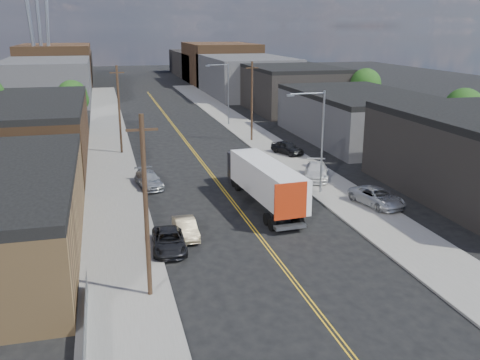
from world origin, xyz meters
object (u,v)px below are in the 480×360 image
car_left_d (149,180)px  car_right_lot_a (377,197)px  car_left_c (169,241)px  car_left_b (186,228)px  car_right_lot_c (287,148)px  semi_truck (262,178)px  car_right_lot_b (316,171)px

car_left_d → car_right_lot_a: (17.40, -10.32, 0.16)m
car_left_c → car_left_d: bearing=94.1°
car_left_b → car_right_lot_c: (15.02, 21.50, 0.23)m
car_left_b → car_right_lot_c: bearing=54.1°
car_right_lot_a → car_right_lot_c: 19.07m
car_left_b → car_right_lot_c: size_ratio=0.92×
car_left_d → car_right_lot_a: bearing=-37.7°
car_left_d → car_left_c: bearing=-97.0°
car_right_lot_a → car_right_lot_c: size_ratio=1.20×
car_right_lot_a → car_left_d: bearing=136.6°
semi_truck → car_right_lot_a: size_ratio=2.82×
car_left_b → car_left_d: size_ratio=0.81×
car_left_b → car_right_lot_a: (16.00, 2.46, 0.21)m
car_left_b → car_right_lot_b: (14.27, 11.05, 0.25)m
car_left_b → car_right_lot_b: bearing=36.8°
semi_truck → car_left_b: bearing=-145.7°
car_right_lot_b → car_right_lot_c: 10.48m
semi_truck → car_right_lot_b: 8.85m
semi_truck → car_right_lot_a: 9.46m
car_left_c → car_right_lot_b: car_right_lot_b is taller
car_left_b → car_right_lot_a: car_right_lot_a is taller
semi_truck → car_left_b: semi_truck is taller
car_left_c → car_left_d: 14.77m
car_right_lot_b → semi_truck: bearing=-121.8°
car_left_c → car_right_lot_a: (17.40, 4.46, 0.21)m
semi_truck → car_left_d: semi_truck is taller
car_right_lot_b → car_right_lot_c: (0.75, 10.45, -0.02)m
car_right_lot_c → car_left_d: bearing=-174.5°
semi_truck → car_right_lot_a: bearing=-25.4°
semi_truck → car_right_lot_a: semi_truck is taller
car_left_b → car_right_lot_b: size_ratio=0.76×
car_left_d → car_right_lot_a: size_ratio=0.95×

